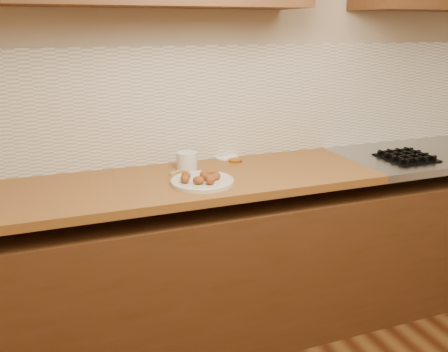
# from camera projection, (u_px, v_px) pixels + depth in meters

# --- Properties ---
(wall_back) EXTENTS (4.00, 0.02, 2.70)m
(wall_back) POSITION_uv_depth(u_px,v_px,m) (245.00, 73.00, 2.55)
(wall_back) COLOR #C4AF92
(wall_back) RESTS_ON ground
(base_cabinet) EXTENTS (3.60, 0.60, 0.77)m
(base_cabinet) POSITION_uv_depth(u_px,v_px,m) (265.00, 260.00, 2.56)
(base_cabinet) COLOR #502B19
(base_cabinet) RESTS_ON floor
(butcher_block) EXTENTS (2.30, 0.62, 0.04)m
(butcher_block) POSITION_uv_depth(u_px,v_px,m) (141.00, 187.00, 2.20)
(butcher_block) COLOR brown
(butcher_block) RESTS_ON base_cabinet
(stovetop) EXTENTS (1.30, 0.62, 0.04)m
(stovetop) POSITION_uv_depth(u_px,v_px,m) (444.00, 153.00, 2.79)
(stovetop) COLOR #9EA0A5
(stovetop) RESTS_ON base_cabinet
(backsplash) EXTENTS (3.60, 0.02, 0.60)m
(backsplash) POSITION_uv_depth(u_px,v_px,m) (246.00, 102.00, 2.58)
(backsplash) COLOR silver
(backsplash) RESTS_ON wall_back
(donut_plate) EXTENTS (0.29, 0.29, 0.02)m
(donut_plate) POSITION_uv_depth(u_px,v_px,m) (202.00, 182.00, 2.19)
(donut_plate) COLOR beige
(donut_plate) RESTS_ON butcher_block
(ring_donut) EXTENTS (0.14, 0.14, 0.04)m
(ring_donut) POSITION_uv_depth(u_px,v_px,m) (210.00, 175.00, 2.19)
(ring_donut) COLOR brown
(ring_donut) RESTS_ON donut_plate
(fried_dough_chunks) EXTENTS (0.16, 0.17, 0.04)m
(fried_dough_chunks) POSITION_uv_depth(u_px,v_px,m) (195.00, 179.00, 2.14)
(fried_dough_chunks) COLOR brown
(fried_dough_chunks) RESTS_ON donut_plate
(plastic_tub) EXTENTS (0.14, 0.14, 0.09)m
(plastic_tub) POSITION_uv_depth(u_px,v_px,m) (187.00, 161.00, 2.39)
(plastic_tub) COLOR silver
(plastic_tub) RESTS_ON butcher_block
(tub_lid) EXTENTS (0.14, 0.14, 0.01)m
(tub_lid) POSITION_uv_depth(u_px,v_px,m) (226.00, 157.00, 2.61)
(tub_lid) COLOR white
(tub_lid) RESTS_ON butcher_block
(brass_jar_lid) EXTENTS (0.09, 0.09, 0.01)m
(brass_jar_lid) POSITION_uv_depth(u_px,v_px,m) (235.00, 160.00, 2.54)
(brass_jar_lid) COLOR #B87B21
(brass_jar_lid) RESTS_ON butcher_block
(wooden_utensil) EXTENTS (0.17, 0.12, 0.01)m
(wooden_utensil) POSITION_uv_depth(u_px,v_px,m) (183.00, 170.00, 2.36)
(wooden_utensil) COLOR #A68849
(wooden_utensil) RESTS_ON butcher_block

